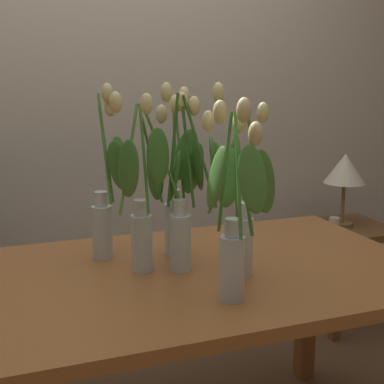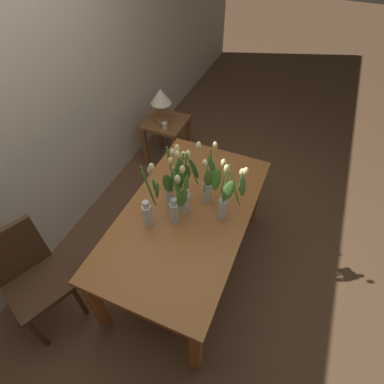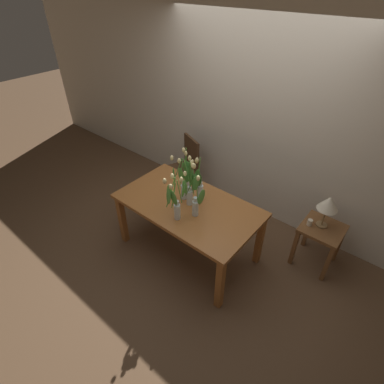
{
  "view_description": "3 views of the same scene",
  "coord_description": "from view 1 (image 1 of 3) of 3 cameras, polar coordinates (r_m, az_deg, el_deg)",
  "views": [
    {
      "loc": [
        -0.49,
        -1.48,
        1.33
      ],
      "look_at": [
        0.06,
        0.02,
        0.99
      ],
      "focal_mm": 48.87,
      "sensor_mm": 36.0,
      "label": 1
    },
    {
      "loc": [
        -1.33,
        -0.61,
        2.52
      ],
      "look_at": [
        -0.01,
        -0.05,
        1.0
      ],
      "focal_mm": 28.93,
      "sensor_mm": 36.0,
      "label": 2
    },
    {
      "loc": [
        1.7,
        -1.97,
        2.84
      ],
      "look_at": [
        0.07,
        -0.02,
        0.95
      ],
      "focal_mm": 28.08,
      "sensor_mm": 36.0,
      "label": 3
    }
  ],
  "objects": [
    {
      "name": "tulip_vase_4",
      "position": [
        1.75,
        -1.53,
        -1.17
      ],
      "size": [
        0.14,
        0.13,
        0.57
      ],
      "color": "silver",
      "rests_on": "dining_table"
    },
    {
      "name": "tulip_vase_1",
      "position": [
        1.59,
        5.42,
        -3.02
      ],
      "size": [
        0.24,
        0.15,
        0.53
      ],
      "color": "silver",
      "rests_on": "dining_table"
    },
    {
      "name": "room_wall_rear",
      "position": [
        2.8,
        -10.27,
        12.3
      ],
      "size": [
        9.0,
        0.1,
        2.7
      ],
      "primitive_type": "cube",
      "color": "beige",
      "rests_on": "ground"
    },
    {
      "name": "tulip_vase_0",
      "position": [
        1.38,
        4.79,
        -2.87
      ],
      "size": [
        0.18,
        0.25,
        0.55
      ],
      "color": "silver",
      "rests_on": "dining_table"
    },
    {
      "name": "tulip_vase_5",
      "position": [
        1.75,
        -9.27,
        -1.39
      ],
      "size": [
        0.15,
        0.14,
        0.58
      ],
      "color": "silver",
      "rests_on": "dining_table"
    },
    {
      "name": "tulip_vase_2",
      "position": [
        1.61,
        -4.86,
        -0.77
      ],
      "size": [
        0.25,
        0.24,
        0.56
      ],
      "color": "silver",
      "rests_on": "dining_table"
    },
    {
      "name": "side_table",
      "position": [
        3.02,
        16.57,
        -5.72
      ],
      "size": [
        0.44,
        0.44,
        0.55
      ],
      "color": "brown",
      "rests_on": "ground"
    },
    {
      "name": "dining_table",
      "position": [
        1.7,
        -1.63,
        -11.53
      ],
      "size": [
        1.6,
        0.9,
        0.74
      ],
      "color": "#A3602D",
      "rests_on": "ground"
    },
    {
      "name": "pillar_candle",
      "position": [
        2.86,
        15.25,
        -3.43
      ],
      "size": [
        0.06,
        0.06,
        0.07
      ],
      "primitive_type": "cylinder",
      "color": "beige",
      "rests_on": "side_table"
    },
    {
      "name": "tulip_vase_3",
      "position": [
        1.63,
        -0.82,
        -1.14
      ],
      "size": [
        0.23,
        0.16,
        0.59
      ],
      "color": "silver",
      "rests_on": "dining_table"
    },
    {
      "name": "table_lamp",
      "position": [
        2.92,
        16.34,
        2.26
      ],
      "size": [
        0.22,
        0.22,
        0.4
      ],
      "color": "olive",
      "rests_on": "side_table"
    }
  ]
}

